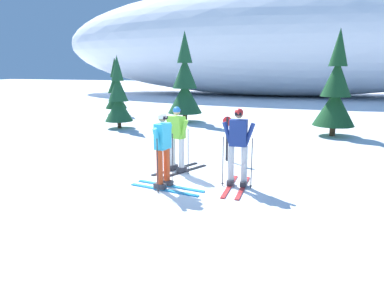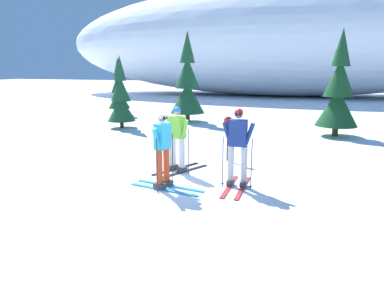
% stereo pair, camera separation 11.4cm
% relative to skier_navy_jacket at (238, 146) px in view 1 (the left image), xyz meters
% --- Properties ---
extents(ground_plane, '(120.00, 120.00, 0.00)m').
position_rel_skier_navy_jacket_xyz_m(ground_plane, '(-1.51, -0.38, -0.98)').
color(ground_plane, white).
extents(skier_navy_jacket, '(0.77, 1.67, 1.86)m').
position_rel_skier_navy_jacket_xyz_m(skier_navy_jacket, '(0.00, 0.00, 0.00)').
color(skier_navy_jacket, red).
rests_on(skier_navy_jacket, ground).
extents(skier_cyan_jacket, '(1.83, 0.77, 1.79)m').
position_rel_skier_navy_jacket_xyz_m(skier_cyan_jacket, '(-1.63, -0.61, -0.05)').
color(skier_cyan_jacket, '#2893CC').
rests_on(skier_cyan_jacket, ground).
extents(skier_lime_jacket, '(1.17, 1.72, 1.77)m').
position_rel_skier_navy_jacket_xyz_m(skier_lime_jacket, '(-1.76, 0.78, -0.05)').
color(skier_lime_jacket, black).
rests_on(skier_lime_jacket, ground).
extents(pine_tree_far_left, '(1.29, 1.29, 3.33)m').
position_rel_skier_navy_jacket_xyz_m(pine_tree_far_left, '(-9.20, 11.26, 0.41)').
color(pine_tree_far_left, '#47301E').
rests_on(pine_tree_far_left, ground).
extents(pine_tree_center_left, '(1.28, 1.28, 3.31)m').
position_rel_skier_navy_jacket_xyz_m(pine_tree_center_left, '(-6.61, 6.69, 0.41)').
color(pine_tree_center_left, '#47301E').
rests_on(pine_tree_center_left, ground).
extents(pine_tree_center, '(1.75, 1.75, 4.54)m').
position_rel_skier_navy_jacket_xyz_m(pine_tree_center, '(-4.28, 9.43, 0.92)').
color(pine_tree_center, '#47301E').
rests_on(pine_tree_center, ground).
extents(pine_tree_center_right, '(1.65, 1.65, 4.28)m').
position_rel_skier_navy_jacket_xyz_m(pine_tree_center_right, '(2.71, 7.46, 0.81)').
color(pine_tree_center_right, '#47301E').
rests_on(pine_tree_center_right, ground).
extents(snow_ridge_background, '(44.00, 16.32, 10.33)m').
position_rel_skier_navy_jacket_xyz_m(snow_ridge_background, '(-1.04, 28.30, 4.19)').
color(snow_ridge_background, white).
rests_on(snow_ridge_background, ground).
extents(trail_marker_post, '(0.28, 0.07, 1.35)m').
position_rel_skier_navy_jacket_xyz_m(trail_marker_post, '(-0.70, 2.29, -0.21)').
color(trail_marker_post, black).
rests_on(trail_marker_post, ground).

